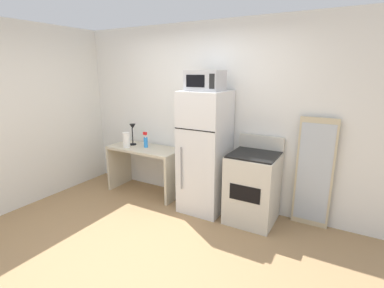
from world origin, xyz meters
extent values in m
plane|color=#9E7A51|center=(0.00, 0.00, 0.00)|extent=(12.00, 12.00, 0.00)
cube|color=white|center=(0.00, 1.70, 1.30)|extent=(5.00, 0.10, 2.60)
cube|color=silver|center=(-2.20, 0.00, 1.30)|extent=(0.10, 4.00, 2.60)
cube|color=beige|center=(-0.92, 1.36, 0.73)|extent=(1.18, 0.53, 0.04)
cube|color=beige|center=(-1.49, 1.36, 0.35)|extent=(0.04, 0.53, 0.71)
cube|color=beige|center=(-0.35, 1.36, 0.35)|extent=(0.04, 0.53, 0.71)
cylinder|color=black|center=(-1.20, 1.41, 0.76)|extent=(0.11, 0.11, 0.02)
cylinder|color=black|center=(-1.20, 1.41, 0.90)|extent=(0.02, 0.02, 0.26)
cone|color=black|center=(-1.17, 1.39, 1.07)|extent=(0.10, 0.10, 0.08)
cylinder|color=#2D8CEA|center=(-0.92, 1.39, 0.83)|extent=(0.06, 0.06, 0.16)
cylinder|color=white|center=(-0.92, 1.39, 0.93)|extent=(0.02, 0.02, 0.04)
cube|color=red|center=(-0.92, 1.38, 0.98)|extent=(0.06, 0.03, 0.04)
cylinder|color=white|center=(-1.18, 1.23, 0.87)|extent=(0.11, 0.11, 0.24)
cube|color=white|center=(0.18, 1.32, 0.84)|extent=(0.59, 0.61, 1.68)
cube|color=black|center=(0.18, 1.02, 1.21)|extent=(0.58, 0.00, 0.01)
cylinder|color=gray|center=(-0.01, 1.00, 0.67)|extent=(0.02, 0.02, 0.59)
cube|color=#B7B7BC|center=(0.18, 1.30, 1.81)|extent=(0.46, 0.34, 0.26)
cube|color=black|center=(0.13, 1.13, 1.81)|extent=(0.26, 0.01, 0.15)
cube|color=black|center=(0.36, 1.13, 1.81)|extent=(0.07, 0.01, 0.18)
cube|color=beige|center=(0.87, 1.33, 0.45)|extent=(0.60, 0.60, 0.90)
cube|color=black|center=(0.87, 1.33, 0.91)|extent=(0.58, 0.58, 0.02)
cube|color=beige|center=(0.87, 1.61, 1.01)|extent=(0.60, 0.04, 0.18)
cube|color=black|center=(0.87, 1.03, 0.50)|extent=(0.39, 0.01, 0.20)
cube|color=#C6B793|center=(1.56, 1.59, 0.70)|extent=(0.44, 0.03, 1.40)
cube|color=#B2BCC6|center=(1.56, 1.57, 0.70)|extent=(0.39, 0.00, 1.26)
camera|label=1|loc=(1.90, -2.04, 1.94)|focal=26.63mm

